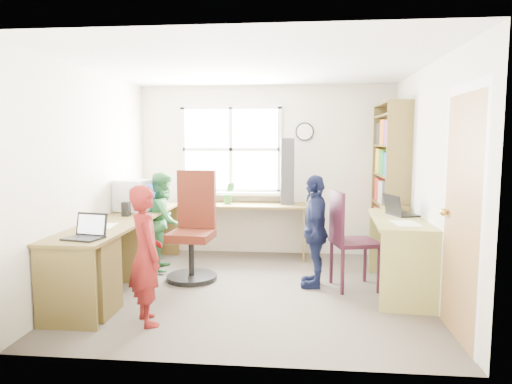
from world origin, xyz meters
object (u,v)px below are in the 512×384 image
(l_desk, at_px, (127,252))
(swivel_chair, at_px, (193,233))
(bookshelf, at_px, (390,189))
(person_red, at_px, (146,255))
(laptop_right, at_px, (399,211))
(person_green, at_px, (164,221))
(person_navy, at_px, (315,231))
(wooden_chair, at_px, (348,236))
(cd_tower, at_px, (287,171))
(right_desk, at_px, (403,239))
(potted_plant, at_px, (229,193))
(crt_monitor, at_px, (135,196))
(laptop_left, at_px, (87,232))

(l_desk, relative_size, swivel_chair, 2.33)
(bookshelf, bearing_deg, person_red, -139.02)
(laptop_right, distance_m, person_green, 2.84)
(person_red, height_order, person_navy, person_navy)
(wooden_chair, distance_m, cd_tower, 1.60)
(swivel_chair, height_order, person_red, swivel_chair)
(right_desk, distance_m, cd_tower, 1.96)
(potted_plant, relative_size, person_navy, 0.24)
(person_red, bearing_deg, bookshelf, -82.55)
(l_desk, relative_size, crt_monitor, 6.17)
(l_desk, distance_m, person_red, 0.85)
(right_desk, xyz_separation_m, crt_monitor, (-3.14, 0.49, 0.37))
(l_desk, height_order, person_red, person_red)
(crt_monitor, bearing_deg, potted_plant, 52.27)
(laptop_left, xyz_separation_m, cd_tower, (1.73, 2.40, 0.40))
(laptop_left, bearing_deg, cd_tower, 66.71)
(l_desk, xyz_separation_m, person_green, (0.09, 1.00, 0.16))
(wooden_chair, distance_m, person_green, 2.30)
(person_red, bearing_deg, l_desk, -1.07)
(laptop_left, bearing_deg, l_desk, 93.09)
(right_desk, height_order, crt_monitor, crt_monitor)
(wooden_chair, bearing_deg, person_red, -161.61)
(right_desk, xyz_separation_m, cd_tower, (-1.28, 1.34, 0.62))
(cd_tower, relative_size, person_green, 0.73)
(cd_tower, height_order, person_red, cd_tower)
(laptop_right, xyz_separation_m, person_green, (-2.80, 0.41, -0.24))
(laptop_left, height_order, person_navy, person_navy)
(potted_plant, bearing_deg, l_desk, -115.97)
(person_navy, bearing_deg, bookshelf, 137.18)
(right_desk, height_order, potted_plant, potted_plant)
(laptop_left, height_order, potted_plant, potted_plant)
(l_desk, bearing_deg, person_green, 84.66)
(person_red, distance_m, person_green, 1.75)
(l_desk, relative_size, potted_plant, 9.74)
(crt_monitor, distance_m, person_green, 0.48)
(bookshelf, bearing_deg, laptop_left, -145.19)
(potted_plant, bearing_deg, person_green, -136.90)
(potted_plant, distance_m, person_navy, 1.68)
(crt_monitor, bearing_deg, person_navy, 4.86)
(swivel_chair, height_order, person_navy, swivel_chair)
(crt_monitor, xyz_separation_m, laptop_left, (0.12, -1.54, -0.15))
(wooden_chair, bearing_deg, laptop_left, -168.72)
(cd_tower, bearing_deg, crt_monitor, -160.57)
(l_desk, height_order, person_navy, person_navy)
(bookshelf, bearing_deg, laptop_right, -94.32)
(swivel_chair, relative_size, laptop_right, 3.06)
(bookshelf, relative_size, potted_plant, 6.93)
(potted_plant, relative_size, person_red, 0.24)
(crt_monitor, height_order, person_navy, person_navy)
(wooden_chair, xyz_separation_m, person_red, (-1.88, -1.15, 0.03))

